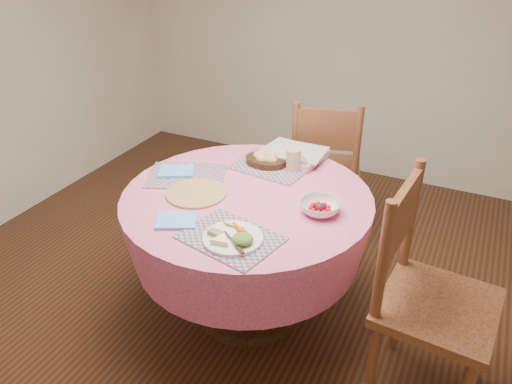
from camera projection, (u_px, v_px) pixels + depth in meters
ground at (248, 311)px, 2.81m from camera, size 4.00×4.00×0.00m
dining_table at (247, 228)px, 2.54m from camera, size 1.24×1.24×0.75m
chair_right at (425, 293)px, 2.11m from camera, size 0.51×0.53×1.06m
chair_back at (325, 167)px, 3.25m from camera, size 0.56×0.55×0.99m
placemat_front at (231, 238)px, 2.12m from camera, size 0.46×0.38×0.01m
placemat_left at (187, 176)px, 2.63m from camera, size 0.48×0.43×0.01m
placemat_back at (271, 166)px, 2.73m from camera, size 0.43×0.35×0.01m
wicker_trivet at (196, 193)px, 2.45m from camera, size 0.30×0.30×0.01m
napkin_near at (177, 221)px, 2.23m from camera, size 0.22×0.20×0.01m
napkin_far at (176, 171)px, 2.65m from camera, size 0.22×0.21×0.01m
dinner_plate at (234, 237)px, 2.09m from camera, size 0.26×0.26×0.05m
bread_bowl at (266, 158)px, 2.73m from camera, size 0.23×0.23×0.08m
latte_mug at (294, 159)px, 2.66m from camera, size 0.12×0.08×0.12m
fruit_bowl at (320, 207)px, 2.29m from camera, size 0.25×0.25×0.06m
newspaper_stack at (293, 153)px, 2.81m from camera, size 0.38×0.32×0.04m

